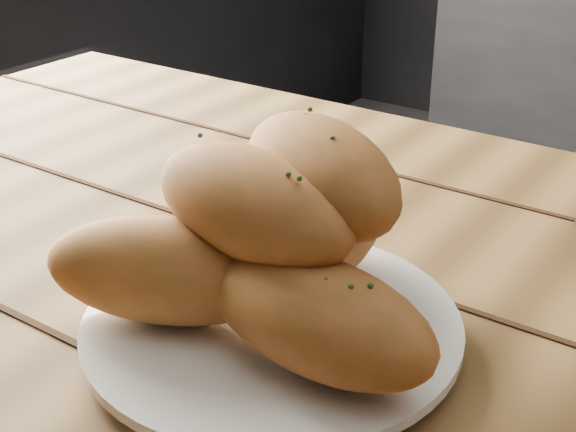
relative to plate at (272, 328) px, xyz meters
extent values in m
cube|color=olive|center=(0.09, 0.01, -0.03)|extent=(1.61, 0.95, 0.04)
cylinder|color=brown|center=(-0.56, 0.36, -0.40)|extent=(0.07, 0.07, 0.71)
cylinder|color=white|center=(0.00, 0.00, 0.00)|extent=(0.24, 0.24, 0.01)
cylinder|color=white|center=(0.00, 0.00, 0.00)|extent=(0.27, 0.27, 0.01)
ellipsoid|color=#CB6F38|center=(-0.06, -0.04, 0.05)|extent=(0.19, 0.14, 0.07)
ellipsoid|color=#CB6F38|center=(0.06, -0.03, 0.05)|extent=(0.17, 0.09, 0.07)
ellipsoid|color=#CB6F38|center=(-0.01, 0.06, 0.05)|extent=(0.08, 0.16, 0.07)
ellipsoid|color=#CB6F38|center=(-0.01, -0.01, 0.10)|extent=(0.18, 0.10, 0.07)
ellipsoid|color=#CB6F38|center=(0.02, 0.03, 0.11)|extent=(0.17, 0.14, 0.07)
camera|label=1|loc=(0.28, -0.38, 0.32)|focal=50.00mm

